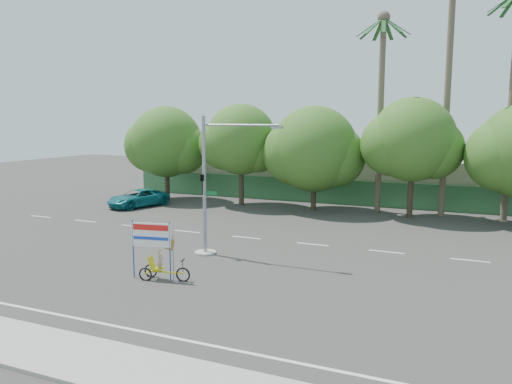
% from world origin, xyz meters
% --- Properties ---
extents(ground, '(120.00, 120.00, 0.00)m').
position_xyz_m(ground, '(0.00, 0.00, 0.00)').
color(ground, '#33302D').
rests_on(ground, ground).
extents(sidewalk_near, '(50.00, 2.40, 0.12)m').
position_xyz_m(sidewalk_near, '(0.00, -7.50, 0.06)').
color(sidewalk_near, gray).
rests_on(sidewalk_near, ground).
extents(fence, '(38.00, 0.08, 2.00)m').
position_xyz_m(fence, '(0.00, 21.50, 1.00)').
color(fence, '#336B3D').
rests_on(fence, ground).
extents(building_left, '(12.00, 8.00, 4.00)m').
position_xyz_m(building_left, '(-10.00, 26.00, 2.00)').
color(building_left, '#B7AB92').
rests_on(building_left, ground).
extents(building_right, '(14.00, 8.00, 3.60)m').
position_xyz_m(building_right, '(8.00, 26.00, 1.80)').
color(building_right, '#B7AB92').
rests_on(building_right, ground).
extents(tree_far_left, '(7.14, 6.00, 7.96)m').
position_xyz_m(tree_far_left, '(-14.05, 18.00, 4.76)').
color(tree_far_left, '#473828').
rests_on(tree_far_left, ground).
extents(tree_left, '(6.66, 5.60, 8.07)m').
position_xyz_m(tree_left, '(-7.05, 18.00, 5.06)').
color(tree_left, '#473828').
rests_on(tree_left, ground).
extents(tree_center, '(7.62, 6.40, 7.85)m').
position_xyz_m(tree_center, '(-1.05, 18.00, 4.47)').
color(tree_center, '#473828').
rests_on(tree_center, ground).
extents(tree_right, '(6.90, 5.80, 8.36)m').
position_xyz_m(tree_right, '(5.95, 18.00, 5.24)').
color(tree_right, '#473828').
rests_on(tree_right, ground).
extents(palm_tall, '(3.73, 3.79, 17.45)m').
position_xyz_m(palm_tall, '(8.00, 19.50, 10.46)').
color(palm_tall, '#70604C').
rests_on(palm_tall, ground).
extents(palm_short, '(3.73, 3.79, 14.45)m').
position_xyz_m(palm_short, '(3.50, 19.50, 8.86)').
color(palm_short, '#70604C').
rests_on(palm_short, ground).
extents(traffic_signal, '(4.72, 1.10, 7.00)m').
position_xyz_m(traffic_signal, '(-2.20, 3.98, 2.92)').
color(traffic_signal, gray).
rests_on(traffic_signal, ground).
extents(trike_billboard, '(2.60, 0.84, 2.59)m').
position_xyz_m(trike_billboard, '(-2.34, -0.48, 1.04)').
color(trike_billboard, black).
rests_on(trike_billboard, ground).
extents(pickup_truck, '(3.78, 5.40, 1.37)m').
position_xyz_m(pickup_truck, '(-14.19, 14.12, 0.68)').
color(pickup_truck, '#106A71').
rests_on(pickup_truck, ground).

